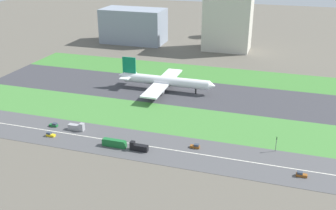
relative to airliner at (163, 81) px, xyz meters
name	(u,v)px	position (x,y,z in m)	size (l,w,h in m)	color
ground_plane	(199,94)	(23.16, 0.00, -6.23)	(800.00, 800.00, 0.00)	#5B564C
runway	(199,94)	(23.16, 0.00, -6.18)	(280.00, 46.00, 0.10)	#38383D
grass_median_north	(212,74)	(23.16, 41.00, -6.18)	(280.00, 36.00, 0.10)	#3D7A33
grass_median_south	(181,120)	(23.16, -41.00, -6.18)	(280.00, 36.00, 0.10)	#427F38
highway	(162,148)	(23.16, -73.00, -6.18)	(280.00, 28.00, 0.10)	#4C4C4F
highway_centerline	(162,148)	(23.16, -73.00, -6.13)	(266.00, 0.50, 0.01)	silver
airliner	(163,81)	(0.00, 0.00, 0.00)	(65.00, 56.00, 19.70)	white
truck_0	(138,147)	(13.59, -78.00, -4.56)	(8.40, 2.50, 4.00)	black
car_0	(301,175)	(84.30, -78.00, -5.31)	(4.40, 1.80, 2.00)	brown
car_3	(50,135)	(-32.76, -78.00, -5.31)	(4.40, 1.80, 2.00)	yellow
bus_0	(114,143)	(1.54, -78.00, -4.41)	(11.60, 2.50, 3.50)	#19662D
car_1	(195,146)	(37.77, -68.00, -5.31)	(4.40, 1.80, 2.00)	brown
truck_1	(77,127)	(-23.81, -68.00, -4.56)	(8.40, 2.50, 4.00)	#99999E
car_2	(54,125)	(-37.20, -68.00, -5.31)	(4.40, 1.80, 2.00)	#19662D
traffic_light	(276,143)	(73.18, -60.01, -1.94)	(0.36, 0.50, 7.20)	#4C4C51
terminal_building	(134,26)	(-66.84, 114.00, 9.44)	(57.97, 30.12, 31.34)	gray
hangar_building	(228,18)	(21.10, 114.00, 21.32)	(39.92, 26.94, 55.10)	beige
fuel_tank_west	(211,30)	(-2.63, 159.00, 0.75)	(17.22, 17.22, 13.96)	silver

